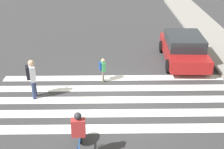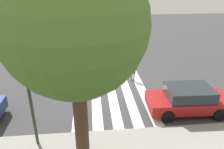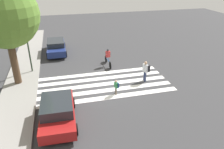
{
  "view_description": "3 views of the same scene",
  "coord_description": "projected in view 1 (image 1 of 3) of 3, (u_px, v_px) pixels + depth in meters",
  "views": [
    {
      "loc": [
        10.88,
        -0.25,
        6.36
      ],
      "look_at": [
        -0.23,
        -0.08,
        1.02
      ],
      "focal_mm": 50.0,
      "sensor_mm": 36.0,
      "label": 1
    },
    {
      "loc": [
        1.18,
        13.21,
        6.63
      ],
      "look_at": [
        -0.09,
        0.58,
        0.99
      ],
      "focal_mm": 35.0,
      "sensor_mm": 36.0,
      "label": 2
    },
    {
      "loc": [
        -14.61,
        3.15,
        8.04
      ],
      "look_at": [
        -0.58,
        -0.44,
        1.04
      ],
      "focal_mm": 35.0,
      "sensor_mm": 36.0,
      "label": 3
    }
  ],
  "objects": [
    {
      "name": "ground_plane",
      "position": [
        114.0,
        100.0,
        12.56
      ],
      "size": [
        60.0,
        60.0,
        0.0
      ],
      "primitive_type": "plane",
      "color": "#38383A"
    },
    {
      "name": "crosswalk_stripes",
      "position": [
        114.0,
        100.0,
        12.56
      ],
      "size": [
        4.5,
        10.0,
        0.01
      ],
      "color": "white",
      "rests_on": "ground_plane"
    },
    {
      "name": "pedestrian_child_with_backpack",
      "position": [
        103.0,
        68.0,
        13.78
      ],
      "size": [
        0.33,
        0.31,
        1.1
      ],
      "rotation": [
        0.0,
        0.0,
        0.31
      ],
      "color": "#6B6051",
      "rests_on": "ground_plane"
    },
    {
      "name": "pedestrian_adult_blue_shirt",
      "position": [
        32.0,
        76.0,
        12.32
      ],
      "size": [
        0.5,
        0.48,
        1.66
      ],
      "rotation": [
        0.0,
        0.0,
        0.33
      ],
      "color": "navy",
      "rests_on": "ground_plane"
    },
    {
      "name": "cyclist_far_lane",
      "position": [
        79.0,
        135.0,
        9.04
      ],
      "size": [
        2.23,
        0.41,
        1.62
      ],
      "rotation": [
        0.0,
        0.0,
        0.02
      ],
      "color": "black",
      "rests_on": "ground_plane"
    },
    {
      "name": "car_parked_silver_sedan",
      "position": [
        184.0,
        48.0,
        15.76
      ],
      "size": [
        4.33,
        2.17,
        1.43
      ],
      "rotation": [
        0.0,
        0.0,
        -0.04
      ],
      "color": "maroon",
      "rests_on": "ground_plane"
    }
  ]
}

